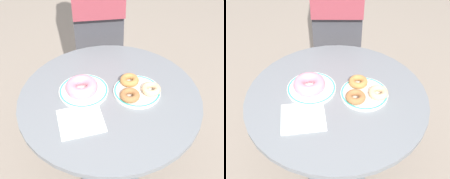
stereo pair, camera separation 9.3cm
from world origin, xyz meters
The scene contains 9 objects.
cafe_table centered at (0.00, 0.00, 0.48)m, with size 0.64×0.64×0.71m.
plate_left centered at (-0.09, 0.01, 0.72)m, with size 0.18×0.18×0.01m.
plate_right centered at (0.09, 0.02, 0.72)m, with size 0.17×0.17×0.01m.
donut_pink_frosted centered at (-0.10, 0.00, 0.74)m, with size 0.11×0.11×0.04m, color pink.
donut_glazed centered at (0.14, 0.02, 0.73)m, with size 0.07×0.07×0.02m, color #E0B789.
donut_old_fashioned centered at (0.06, 0.06, 0.73)m, with size 0.07×0.07×0.02m, color #BC7F42.
donut_cinnamon centered at (0.07, -0.02, 0.73)m, with size 0.07×0.07×0.02m, color #A36B3D.
paper_napkin centered at (-0.08, -0.13, 0.71)m, with size 0.14×0.13×0.01m, color white.
person_figure centered at (-0.13, 0.53, 0.79)m, with size 0.31×0.45×1.61m.
Camera 1 is at (0.08, -0.71, 1.38)m, focal length 44.52 mm.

